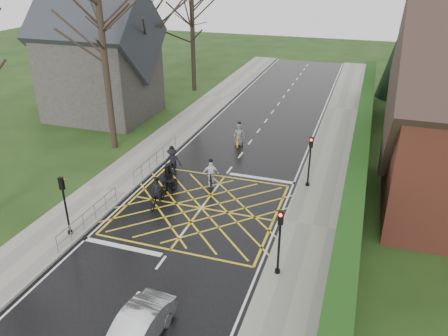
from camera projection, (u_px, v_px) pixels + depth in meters
The scene contains 22 objects.
ground at pixel (201, 208), 23.73m from camera, with size 120.00×120.00×0.00m, color black.
road at pixel (201, 208), 23.73m from camera, with size 9.00×80.00×0.01m, color black.
sidewalk_right at pixel (312, 226), 21.98m from camera, with size 3.00×80.00×0.15m, color gray.
sidewalk_left at pixel (105, 190), 25.41m from camera, with size 3.00×80.00×0.15m, color gray.
stone_wall at pixel (356, 176), 26.50m from camera, with size 0.50×38.00×0.70m, color slate.
hedge at pixel (360, 149), 25.74m from camera, with size 0.90×38.00×2.80m, color #12330E.
conifer at pixel (408, 45), 40.75m from camera, with size 4.60×4.60×10.00m.
church at pixel (99, 58), 35.74m from camera, with size 8.80×7.80×11.00m.
tree_near at pixel (102, 34), 28.02m from camera, with size 9.24×9.24×11.44m.
tree_mid at pixel (145, 9), 34.84m from camera, with size 10.08×10.08×12.48m.
tree_far at pixel (192, 17), 42.11m from camera, with size 8.40×8.40×10.40m.
railing_south at pixel (89, 214), 21.72m from camera, with size 0.05×5.04×1.03m.
railing_north at pixel (156, 156), 28.14m from camera, with size 0.05×6.04×1.03m.
traffic_light_ne at pixel (309, 162), 25.14m from camera, with size 0.24×0.31×3.21m.
traffic_light_se at pixel (279, 243), 17.96m from camera, with size 0.24×0.31×3.21m.
traffic_light_sw at pixel (66, 207), 20.62m from camera, with size 0.24×0.31×3.21m.
cyclist_rear at pixel (157, 196), 23.81m from camera, with size 0.75×1.78×1.69m.
cyclist_back at pixel (168, 183), 24.82m from camera, with size 0.97×1.99×1.93m.
cyclist_mid at pixel (172, 164), 27.25m from camera, with size 1.21×2.03×1.88m.
cyclist_front at pixel (210, 176), 25.76m from camera, with size 1.13×1.82×1.77m.
cyclist_lead at pixel (239, 137), 31.55m from camera, with size 0.97×1.92×1.79m.
car at pixel (136, 331), 15.07m from camera, with size 1.30×3.73×1.23m, color silver.
Camera 1 is at (7.65, -19.02, 12.20)m, focal length 35.00 mm.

